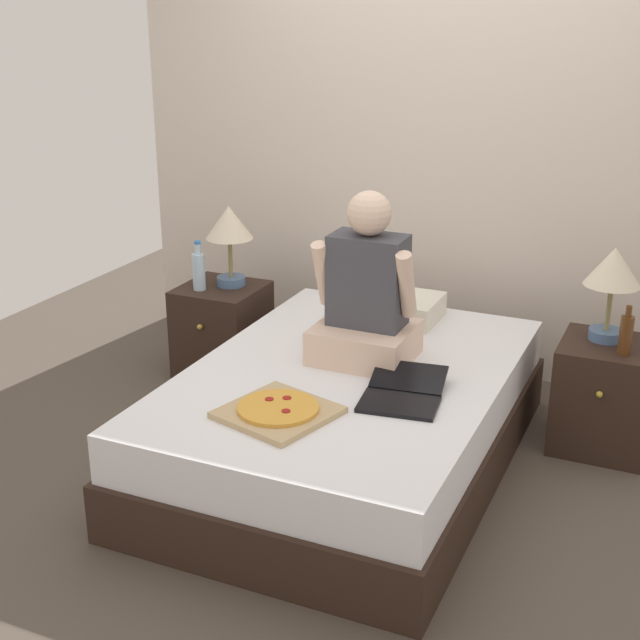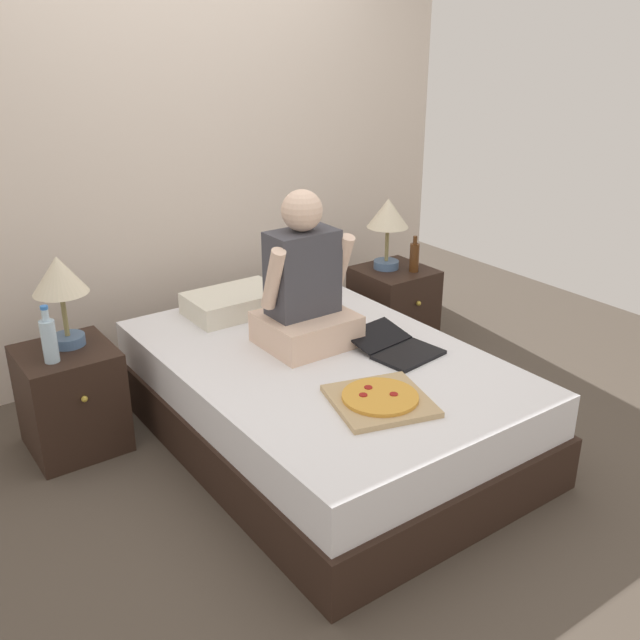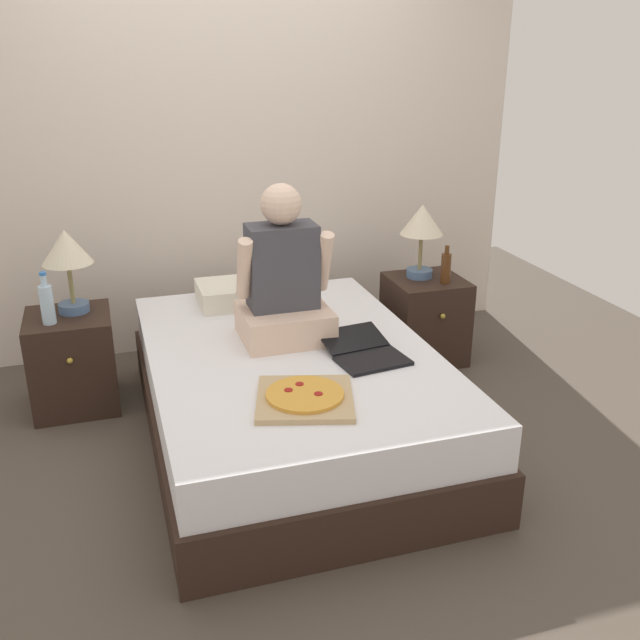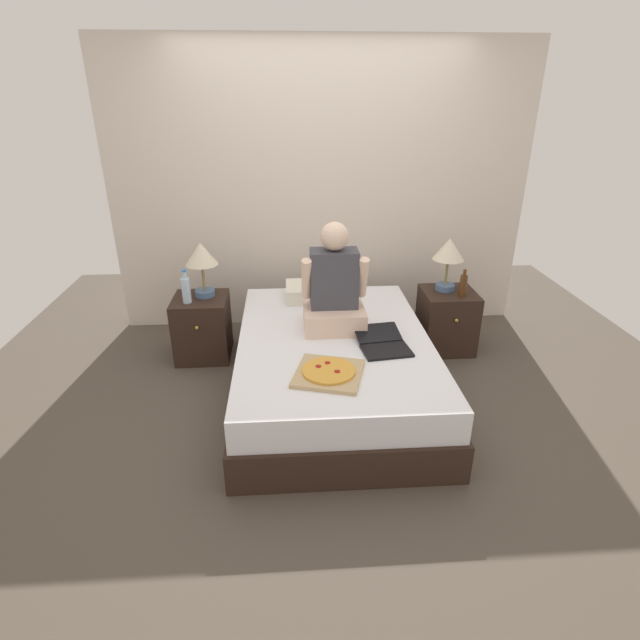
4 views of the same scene
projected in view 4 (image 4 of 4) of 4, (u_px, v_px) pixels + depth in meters
name	position (u px, v px, depth m)	size (l,w,h in m)	color
ground_plane	(333.00, 393.00, 3.76)	(5.73, 5.73, 0.00)	#4C4238
wall_back	(321.00, 191.00, 4.49)	(3.73, 0.12, 2.50)	beige
bed	(334.00, 366.00, 3.66)	(1.39, 2.04, 0.47)	black
nightstand_left	(203.00, 327.00, 4.19)	(0.44, 0.47, 0.53)	black
lamp_on_left_nightstand	(201.00, 258.00, 3.99)	(0.26, 0.26, 0.45)	#4C6B93
water_bottle	(186.00, 290.00, 3.95)	(0.07, 0.07, 0.28)	silver
nightstand_right	(447.00, 320.00, 4.32)	(0.44, 0.47, 0.53)	black
lamp_on_right_nightstand	(449.00, 253.00, 4.12)	(0.26, 0.26, 0.45)	#4C6B93
beer_bottle	(463.00, 285.00, 4.08)	(0.06, 0.06, 0.23)	#512D14
pillow	(317.00, 291.00, 4.20)	(0.52, 0.34, 0.12)	silver
person_seated	(334.00, 290.00, 3.60)	(0.47, 0.40, 0.78)	beige
laptop	(383.00, 345.00, 3.40)	(0.37, 0.45, 0.07)	black
pizza_box	(329.00, 373.00, 3.06)	(0.49, 0.49, 0.05)	tan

